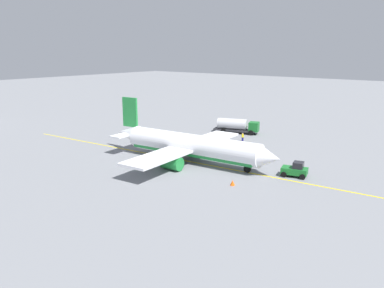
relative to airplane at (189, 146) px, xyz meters
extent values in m
plane|color=slate|center=(0.50, 0.04, -2.62)|extent=(400.00, 400.00, 0.00)
cylinder|color=white|center=(0.50, 0.04, 0.18)|extent=(23.96, 5.44, 3.59)
cube|color=#238C3D|center=(0.50, 0.04, -0.81)|extent=(22.59, 4.70, 1.01)
cone|color=white|center=(13.65, 1.08, 0.18)|extent=(3.56, 3.69, 3.45)
cone|color=white|center=(-13.31, -1.05, 0.54)|extent=(4.84, 3.40, 3.05)
cube|color=#238C3D|center=(-12.65, -1.00, 4.37)|extent=(3.22, 0.61, 5.20)
cube|color=white|center=(-12.65, -1.00, 0.58)|extent=(3.05, 8.56, 0.24)
cube|color=white|center=(-0.50, -0.04, -0.27)|extent=(6.90, 27.19, 0.36)
cylinder|color=#238C3D|center=(-0.11, 5.21, -1.52)|extent=(3.35, 2.34, 2.10)
cylinder|color=#238C3D|center=(0.71, -5.16, -1.52)|extent=(3.35, 2.34, 2.10)
cylinder|color=#4C4C51|center=(10.36, 0.82, -1.48)|extent=(0.24, 0.24, 1.17)
cylinder|color=black|center=(10.36, 0.82, -2.07)|extent=(1.13, 0.49, 1.10)
cylinder|color=#4C4C51|center=(-1.70, 2.47, -1.48)|extent=(0.24, 0.24, 1.17)
cylinder|color=black|center=(-1.70, 2.47, -2.07)|extent=(1.13, 0.49, 1.10)
cylinder|color=#4C4C51|center=(-1.29, -2.71, -1.48)|extent=(0.24, 0.24, 1.17)
cylinder|color=black|center=(-1.29, -2.71, -2.07)|extent=(1.13, 0.49, 1.10)
cube|color=#2D2D33|center=(-6.28, 23.55, -1.92)|extent=(9.50, 5.31, 0.30)
cube|color=#196B28|center=(-2.31, 24.89, -0.97)|extent=(2.66, 2.91, 2.00)
cube|color=black|center=(-1.46, 25.18, -0.57)|extent=(0.79, 1.95, 0.90)
cylinder|color=silver|center=(-6.85, 23.36, -0.62)|extent=(6.78, 4.22, 2.30)
cylinder|color=black|center=(-3.09, 25.95, -2.07)|extent=(1.15, 0.68, 1.10)
cylinder|color=black|center=(-2.29, 23.58, -2.07)|extent=(1.15, 0.68, 1.10)
cylinder|color=black|center=(-8.80, 24.02, -2.07)|extent=(1.15, 0.68, 1.10)
cylinder|color=black|center=(-8.00, 21.65, -2.07)|extent=(1.15, 0.68, 1.10)
cube|color=#196B28|center=(16.57, 3.40, -1.77)|extent=(3.98, 2.81, 0.90)
cube|color=black|center=(17.06, 3.52, -0.87)|extent=(1.74, 1.89, 0.90)
cylinder|color=black|center=(15.55, 2.12, -2.22)|extent=(0.85, 0.48, 0.80)
cylinder|color=black|center=(15.07, 4.06, -2.22)|extent=(0.85, 0.48, 0.80)
cylinder|color=black|center=(18.07, 2.74, -2.22)|extent=(0.85, 0.48, 0.80)
cylinder|color=black|center=(17.59, 4.69, -2.22)|extent=(0.85, 0.48, 0.80)
cube|color=navy|center=(-0.74, 17.70, -2.19)|extent=(0.53, 0.54, 0.85)
cube|color=yellow|center=(-0.74, 17.70, -1.47)|extent=(0.61, 0.63, 0.60)
sphere|color=tan|center=(-0.74, 17.70, -1.03)|extent=(0.24, 0.24, 0.24)
cone|color=#F2590F|center=(16.01, 4.01, -2.28)|extent=(0.61, 0.61, 0.68)
cone|color=#F2590F|center=(11.70, -5.32, -2.25)|extent=(0.66, 0.66, 0.73)
cube|color=yellow|center=(0.50, 0.04, -2.61)|extent=(77.45, 6.40, 0.01)
camera|label=1|loc=(38.14, -47.25, 15.05)|focal=36.34mm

